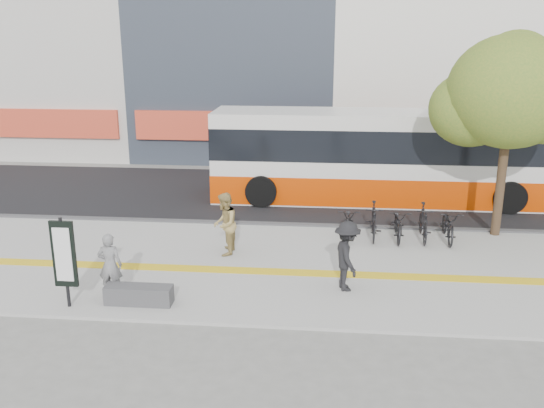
# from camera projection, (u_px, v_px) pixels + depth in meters

# --- Properties ---
(ground) EXTENTS (120.00, 120.00, 0.00)m
(ground) POSITION_uv_depth(u_px,v_px,m) (254.00, 290.00, 14.74)
(ground) COLOR slate
(ground) RESTS_ON ground
(sidewalk) EXTENTS (40.00, 7.00, 0.08)m
(sidewalk) POSITION_uv_depth(u_px,v_px,m) (260.00, 265.00, 16.16)
(sidewalk) COLOR gray
(sidewalk) RESTS_ON ground
(tactile_strip) EXTENTS (40.00, 0.45, 0.01)m
(tactile_strip) POSITION_uv_depth(u_px,v_px,m) (258.00, 271.00, 15.67)
(tactile_strip) COLOR gold
(tactile_strip) RESTS_ON sidewalk
(street) EXTENTS (40.00, 8.00, 0.06)m
(street) POSITION_uv_depth(u_px,v_px,m) (282.00, 194.00, 23.32)
(street) COLOR black
(street) RESTS_ON ground
(curb) EXTENTS (40.00, 0.25, 0.14)m
(curb) POSITION_uv_depth(u_px,v_px,m) (272.00, 225.00, 19.49)
(curb) COLOR #3D3D40
(curb) RESTS_ON ground
(bench) EXTENTS (1.60, 0.45, 0.45)m
(bench) POSITION_uv_depth(u_px,v_px,m) (139.00, 295.00, 13.74)
(bench) COLOR #3D3D40
(bench) RESTS_ON sidewalk
(signboard) EXTENTS (0.55, 0.10, 2.20)m
(signboard) POSITION_uv_depth(u_px,v_px,m) (64.00, 255.00, 13.29)
(signboard) COLOR black
(signboard) RESTS_ON sidewalk
(street_tree) EXTENTS (4.40, 3.80, 6.31)m
(street_tree) POSITION_uv_depth(u_px,v_px,m) (509.00, 94.00, 17.41)
(street_tree) COLOR #372619
(street_tree) RESTS_ON sidewalk
(bus) EXTENTS (12.79, 3.03, 3.40)m
(bus) POSITION_uv_depth(u_px,v_px,m) (381.00, 159.00, 22.03)
(bus) COLOR silver
(bus) RESTS_ON street
(bicycle_row) EXTENTS (3.80, 1.94, 1.12)m
(bicycle_row) POSITION_uv_depth(u_px,v_px,m) (398.00, 223.00, 18.02)
(bicycle_row) COLOR black
(bicycle_row) RESTS_ON sidewalk
(seated_woman) EXTENTS (0.60, 0.41, 1.61)m
(seated_woman) POSITION_uv_depth(u_px,v_px,m) (110.00, 265.00, 13.99)
(seated_woman) COLOR black
(seated_woman) RESTS_ON sidewalk
(pedestrian_tan) EXTENTS (0.70, 0.90, 1.83)m
(pedestrian_tan) POSITION_uv_depth(u_px,v_px,m) (225.00, 224.00, 16.65)
(pedestrian_tan) COLOR tan
(pedestrian_tan) RESTS_ON sidewalk
(pedestrian_dark) EXTENTS (0.91, 1.27, 1.78)m
(pedestrian_dark) POSITION_uv_depth(u_px,v_px,m) (347.00, 256.00, 14.33)
(pedestrian_dark) COLOR black
(pedestrian_dark) RESTS_ON sidewalk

